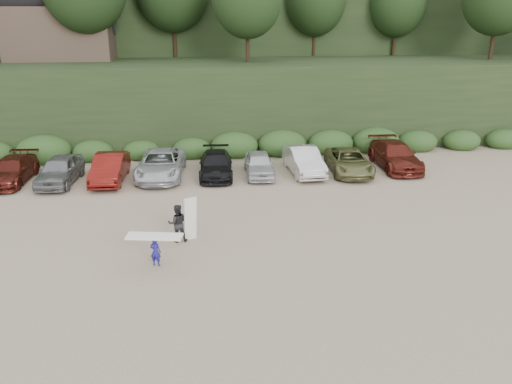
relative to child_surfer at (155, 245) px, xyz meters
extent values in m
plane|color=tan|center=(3.36, 1.56, -0.89)|extent=(120.00, 120.00, 0.00)
cube|color=black|center=(3.36, 23.56, 2.11)|extent=(80.00, 14.00, 6.00)
cube|color=black|center=(3.36, 41.56, 7.11)|extent=(90.00, 30.00, 16.00)
cube|color=#2B491E|center=(2.81, 16.06, -0.29)|extent=(46.20, 2.00, 1.20)
cube|color=brown|center=(-8.64, 25.56, 7.11)|extent=(8.00, 6.00, 4.00)
imported|color=#4D1811|center=(-9.18, 11.67, -0.16)|extent=(2.23, 5.10, 1.46)
imported|color=slate|center=(-6.30, 11.16, -0.08)|extent=(2.27, 4.89, 1.62)
imported|color=maroon|center=(-3.44, 11.23, -0.08)|extent=(1.86, 4.95, 1.61)
imported|color=silver|center=(-0.47, 11.69, -0.08)|extent=(3.06, 5.97, 1.61)
imported|color=black|center=(2.87, 11.54, -0.17)|extent=(2.23, 5.03, 1.44)
imported|color=silver|center=(5.52, 11.29, -0.16)|extent=(1.86, 4.32, 1.45)
imported|color=silver|center=(8.36, 11.41, -0.07)|extent=(1.98, 5.04, 1.63)
imported|color=olive|center=(11.21, 11.23, -0.17)|extent=(2.74, 5.35, 1.44)
imported|color=#5D1D15|center=(14.48, 11.90, -0.07)|extent=(2.40, 5.67, 1.63)
imported|color=navy|center=(0.00, 0.00, -0.29)|extent=(0.50, 0.41, 1.19)
cube|color=white|center=(0.00, 0.00, 0.37)|extent=(2.25, 0.99, 0.09)
imported|color=black|center=(0.80, 2.19, -0.04)|extent=(0.88, 0.71, 1.70)
cube|color=white|center=(1.36, 2.24, 0.12)|extent=(0.63, 0.50, 2.01)
camera|label=1|loc=(1.83, -18.03, 8.47)|focal=35.00mm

